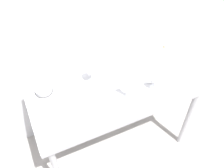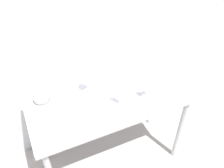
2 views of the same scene
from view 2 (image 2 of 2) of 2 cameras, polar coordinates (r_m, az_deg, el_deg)
ground_plane at (r=2.72m, az=-0.34°, el=-16.94°), size 6.00×6.00×0.00m
back_wall at (r=2.18m, az=-5.92°, el=13.01°), size 3.80×0.04×2.60m
steel_counter at (r=2.10m, az=-0.35°, el=-5.08°), size 1.40×0.65×0.90m
wine_glass_far_left at (r=2.02m, az=-6.15°, el=1.01°), size 0.09×0.09×0.17m
wine_glass_near_right at (r=1.97m, az=8.39°, el=-0.76°), size 0.09×0.09×0.16m
wine_glass_near_center at (r=1.86m, az=1.78°, el=-2.43°), size 0.10×0.10×0.18m
open_notebook at (r=2.15m, az=2.65°, el=0.13°), size 0.42×0.37×0.01m
tasting_sheet_upper at (r=1.94m, az=-10.58°, el=-6.22°), size 0.20×0.25×0.00m
tasting_sheet_lower at (r=1.97m, az=-3.27°, el=-4.38°), size 0.27×0.31×0.00m
tasting_bowl at (r=2.07m, az=-16.61°, el=-3.16°), size 0.14×0.14×0.04m
decanter_funnel at (r=2.37m, az=10.20°, el=4.74°), size 0.10×0.10×0.12m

